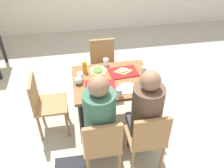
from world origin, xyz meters
name	(u,v)px	position (x,y,z in m)	size (l,w,h in m)	color
ground_plane	(112,121)	(0.00, 0.00, -0.01)	(10.00, 10.00, 0.02)	#B2AD9E
main_table	(112,86)	(0.00, 0.00, 0.62)	(0.97, 0.78, 0.73)	brown
chair_near_left	(102,143)	(-0.24, -0.78, 0.50)	(0.40, 0.40, 0.85)	#9E7247
chair_near_right	(147,137)	(0.24, -0.78, 0.50)	(0.40, 0.40, 0.85)	#9E7247
chair_far_side	(103,63)	(0.00, 0.78, 0.50)	(0.40, 0.40, 0.85)	#9E7247
chair_left_end	(44,102)	(-0.87, 0.00, 0.50)	(0.40, 0.40, 0.85)	#9E7247
person_in_red	(100,117)	(-0.24, -0.64, 0.75)	(0.32, 0.42, 1.26)	#383842
person_in_brown_jacket	(146,111)	(0.24, -0.64, 0.75)	(0.32, 0.42, 1.26)	#383842
tray_red_near	(100,87)	(-0.17, -0.14, 0.74)	(0.36, 0.26, 0.02)	red
tray_red_far	(123,72)	(0.17, 0.12, 0.74)	(0.36, 0.26, 0.02)	red
paper_plate_center	(98,71)	(-0.15, 0.22, 0.74)	(0.22, 0.22, 0.01)	white
paper_plate_near_edge	(127,88)	(0.15, -0.22, 0.74)	(0.22, 0.22, 0.01)	white
pizza_slice_a	(102,86)	(-0.15, -0.15, 0.76)	(0.26, 0.27, 0.02)	#C68C47
pizza_slice_b	(123,70)	(0.17, 0.13, 0.76)	(0.19, 0.13, 0.02)	tan
pizza_slice_c	(98,70)	(-0.15, 0.21, 0.75)	(0.18, 0.22, 0.02)	tan
plastic_cup_a	(106,62)	(-0.02, 0.33, 0.78)	(0.07, 0.07, 0.10)	white
plastic_cup_b	(119,93)	(0.02, -0.33, 0.78)	(0.07, 0.07, 0.10)	white
plastic_cup_c	(80,76)	(-0.39, 0.06, 0.78)	(0.07, 0.07, 0.10)	white
soda_can	(144,71)	(0.41, 0.02, 0.80)	(0.07, 0.07, 0.12)	#B7BCC6
condiment_bottle	(85,67)	(-0.31, 0.22, 0.81)	(0.06, 0.06, 0.16)	orange
foil_bundle	(79,80)	(-0.41, -0.02, 0.78)	(0.10, 0.10, 0.10)	silver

